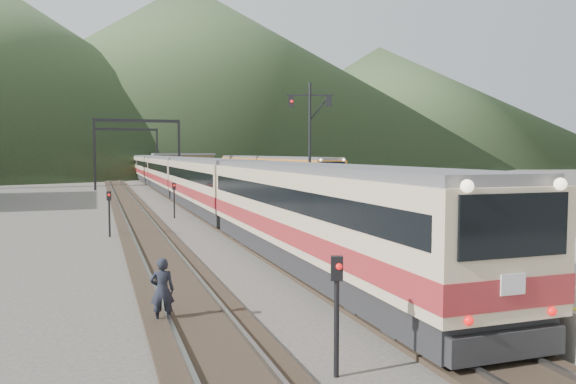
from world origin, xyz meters
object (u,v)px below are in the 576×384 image
object	(u,v)px
signal_mast	(310,136)
worker	(162,290)
main_train	(171,173)
second_train	(268,172)

from	to	relation	value
signal_mast	worker	world-z (taller)	signal_mast
main_train	worker	bearing A→B (deg)	-97.31
signal_mast	worker	bearing A→B (deg)	-125.77
main_train	worker	distance (m)	45.86
main_train	second_train	size ratio (longest dim) A/B	2.70
worker	second_train	bearing A→B (deg)	-103.40
second_train	worker	distance (m)	51.55
main_train	worker	xyz separation A→B (m)	(-5.83, -45.47, -1.23)
main_train	second_train	distance (m)	11.90
signal_mast	worker	xyz separation A→B (m)	(-8.27, -11.49, -4.18)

